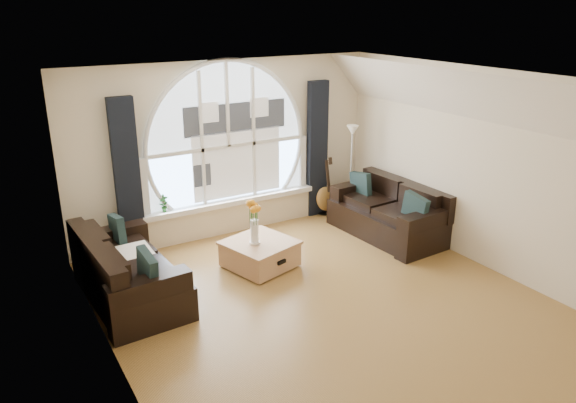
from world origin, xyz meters
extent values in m
cube|color=brown|center=(0.00, 0.00, 0.00)|extent=(5.00, 5.50, 0.01)
cube|color=silver|center=(0.00, 0.00, 2.70)|extent=(5.00, 5.50, 0.01)
cube|color=beige|center=(0.00, 2.75, 1.35)|extent=(5.00, 0.01, 2.70)
cube|color=beige|center=(0.00, -2.75, 1.35)|extent=(5.00, 0.01, 2.70)
cube|color=beige|center=(-2.50, 0.00, 1.35)|extent=(0.01, 5.50, 2.70)
cube|color=beige|center=(2.50, 0.00, 1.35)|extent=(0.01, 5.50, 2.70)
cube|color=silver|center=(2.20, 0.00, 2.35)|extent=(0.92, 5.50, 0.72)
cube|color=silver|center=(0.00, 2.72, 1.62)|extent=(2.60, 0.06, 2.15)
cube|color=white|center=(0.00, 2.65, 0.51)|extent=(2.90, 0.22, 0.08)
cube|color=white|center=(0.00, 2.69, 1.62)|extent=(2.76, 0.08, 2.15)
cube|color=silver|center=(0.15, 2.71, 1.50)|extent=(1.70, 0.02, 1.50)
cube|color=black|center=(-1.60, 2.63, 1.15)|extent=(0.35, 0.12, 2.30)
cube|color=black|center=(1.60, 2.63, 1.15)|extent=(0.35, 0.12, 2.30)
cube|color=black|center=(-2.01, 1.34, 0.40)|extent=(1.05, 1.94, 0.84)
cube|color=black|center=(2.04, 1.27, 0.40)|extent=(1.05, 1.94, 0.84)
cube|color=tan|center=(-0.22, 1.30, 0.21)|extent=(1.06, 1.06, 0.42)
cube|color=silver|center=(-1.95, 1.45, 0.50)|extent=(0.57, 0.57, 0.10)
cube|color=white|center=(-0.30, 1.28, 0.77)|extent=(0.24, 0.24, 0.70)
cube|color=#B2B2B2|center=(2.00, 2.20, 0.80)|extent=(0.24, 0.24, 1.60)
cube|color=brown|center=(1.70, 2.49, 0.53)|extent=(0.37, 0.25, 1.06)
imported|color=#1E6023|center=(-1.11, 2.65, 0.68)|extent=(0.16, 0.12, 0.27)
camera|label=1|loc=(-3.45, -4.90, 3.47)|focal=34.48mm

